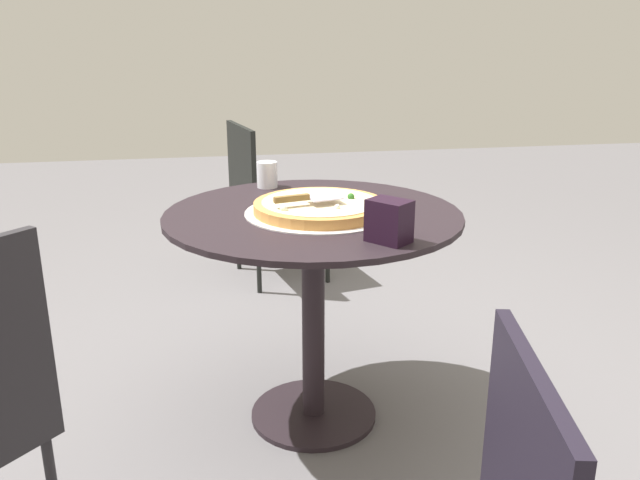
% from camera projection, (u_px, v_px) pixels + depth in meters
% --- Properties ---
extents(ground_plane, '(10.00, 10.00, 0.00)m').
position_uv_depth(ground_plane, '(314.00, 415.00, 2.25)').
color(ground_plane, '#615F62').
extents(patio_table, '(0.93, 0.93, 0.73)m').
position_uv_depth(patio_table, '(313.00, 264.00, 2.08)').
color(patio_table, black).
rests_on(patio_table, ground).
extents(pizza_on_tray, '(0.47, 0.47, 0.06)m').
position_uv_depth(pizza_on_tray, '(320.00, 207.00, 2.01)').
color(pizza_on_tray, silver).
rests_on(pizza_on_tray, patio_table).
extents(pizza_server, '(0.10, 0.22, 0.02)m').
position_uv_depth(pizza_server, '(307.00, 198.00, 1.95)').
color(pizza_server, silver).
rests_on(pizza_server, pizza_on_tray).
extents(drinking_cup, '(0.07, 0.07, 0.09)m').
position_uv_depth(drinking_cup, '(267.00, 175.00, 2.34)').
color(drinking_cup, silver).
rests_on(drinking_cup, patio_table).
extents(napkin_dispenser, '(0.13, 0.13, 0.12)m').
position_uv_depth(napkin_dispenser, '(389.00, 221.00, 1.73)').
color(napkin_dispenser, black).
rests_on(napkin_dispenser, patio_table).
extents(patio_chair_far, '(0.52, 0.52, 0.82)m').
position_uv_depth(patio_chair_far, '(267.00, 189.00, 3.37)').
color(patio_chair_far, black).
rests_on(patio_chair_far, ground).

